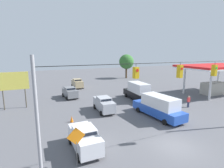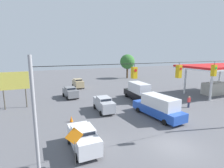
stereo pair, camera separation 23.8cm
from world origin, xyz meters
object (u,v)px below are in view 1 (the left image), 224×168
object	(u,v)px
box_truck_blue_crossing_near	(158,106)
gas_station	(216,73)
tree_horizon_left	(126,62)
pedestrian	(188,102)
sedan_silver_withflow_mid	(104,104)
sedan_white_parked_shoulder	(85,138)
work_zone_sign	(76,139)
roadside_billboard	(13,83)
traffic_cone_nearest	(90,145)
overhead_signal_span	(179,91)
sedan_grey_withflow_far	(70,92)
traffic_cone_fourth	(72,119)
traffic_cone_third	(77,127)
sedan_tan_withflow_deep	(77,83)
box_truck_black_oncoming_far	(138,91)
traffic_cone_second	(82,135)

from	to	relation	value
box_truck_blue_crossing_near	gas_station	world-z (taller)	gas_station
tree_horizon_left	pedestrian	bearing A→B (deg)	78.64
box_truck_blue_crossing_near	sedan_silver_withflow_mid	size ratio (longest dim) A/B	1.62
sedan_white_parked_shoulder	pedestrian	bearing A→B (deg)	-164.43
work_zone_sign	roadside_billboard	bearing A→B (deg)	-72.89
traffic_cone_nearest	pedestrian	xyz separation A→B (m)	(-16.21, -4.79, 0.49)
overhead_signal_span	box_truck_blue_crossing_near	distance (m)	7.61
sedan_grey_withflow_far	sedan_white_parked_shoulder	xyz separation A→B (m)	(2.14, 16.96, 0.01)
traffic_cone_fourth	tree_horizon_left	bearing A→B (deg)	-129.14
sedan_grey_withflow_far	pedestrian	bearing A→B (deg)	139.46
overhead_signal_span	gas_station	distance (m)	23.29
traffic_cone_third	roadside_billboard	xyz separation A→B (m)	(6.17, -10.32, 3.30)
work_zone_sign	tree_horizon_left	world-z (taller)	tree_horizon_left
gas_station	tree_horizon_left	world-z (taller)	tree_horizon_left
sedan_silver_withflow_mid	sedan_tan_withflow_deep	bearing A→B (deg)	-91.46
sedan_grey_withflow_far	pedestrian	distance (m)	18.99
roadside_billboard	traffic_cone_fourth	bearing A→B (deg)	127.60
box_truck_black_oncoming_far	pedestrian	distance (m)	7.80
sedan_silver_withflow_mid	traffic_cone_second	distance (m)	7.74
traffic_cone_second	tree_horizon_left	xyz separation A→B (m)	(-22.07, -31.53, 4.57)
box_truck_black_oncoming_far	sedan_white_parked_shoulder	distance (m)	16.39
traffic_cone_third	traffic_cone_fourth	distance (m)	2.33
work_zone_sign	sedan_tan_withflow_deep	bearing A→B (deg)	-103.44
sedan_grey_withflow_far	tree_horizon_left	bearing A→B (deg)	-140.97
traffic_cone_fourth	pedestrian	world-z (taller)	pedestrian
sedan_white_parked_shoulder	traffic_cone_third	size ratio (longest dim) A/B	6.06
traffic_cone_fourth	sedan_silver_withflow_mid	bearing A→B (deg)	-158.46
overhead_signal_span	traffic_cone_fourth	xyz separation A→B (m)	(6.89, -8.82, -4.42)
overhead_signal_span	work_zone_sign	xyz separation A→B (m)	(8.15, -0.89, -2.79)
overhead_signal_span	sedan_tan_withflow_deep	size ratio (longest dim) A/B	5.10
traffic_cone_nearest	work_zone_sign	distance (m)	2.70
traffic_cone_second	gas_station	xyz separation A→B (m)	(-27.21, -6.75, 3.65)
overhead_signal_span	sedan_white_parked_shoulder	size ratio (longest dim) A/B	4.93
traffic_cone_nearest	traffic_cone_second	size ratio (longest dim) A/B	1.00
box_truck_black_oncoming_far	sedan_grey_withflow_far	distance (m)	11.64
box_truck_black_oncoming_far	traffic_cone_third	bearing A→B (deg)	31.13
work_zone_sign	tree_horizon_left	bearing A→B (deg)	-123.66
gas_station	roadside_billboard	world-z (taller)	gas_station
pedestrian	tree_horizon_left	bearing A→B (deg)	-101.36
traffic_cone_third	traffic_cone_fourth	size ratio (longest dim) A/B	1.00
box_truck_black_oncoming_far	traffic_cone_second	bearing A→B (deg)	37.79
sedan_tan_withflow_deep	sedan_white_parked_shoulder	distance (m)	25.40
pedestrian	traffic_cone_third	bearing A→B (deg)	2.84
sedan_tan_withflow_deep	traffic_cone_third	world-z (taller)	sedan_tan_withflow_deep
sedan_tan_withflow_deep	roadside_billboard	xyz separation A→B (m)	(11.26, 10.70, 2.60)
sedan_grey_withflow_far	box_truck_blue_crossing_near	xyz separation A→B (m)	(-8.02, 13.59, 0.35)
sedan_tan_withflow_deep	pedestrian	distance (m)	23.14
sedan_silver_withflow_mid	tree_horizon_left	bearing A→B (deg)	-124.56
box_truck_black_oncoming_far	traffic_cone_third	distance (m)	13.97
traffic_cone_third	tree_horizon_left	bearing A→B (deg)	-126.84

